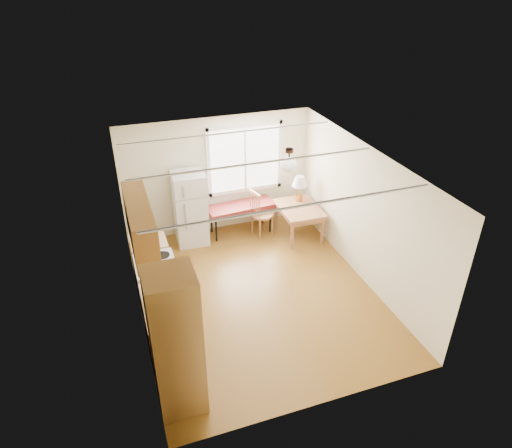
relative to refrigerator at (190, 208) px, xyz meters
name	(u,v)px	position (x,y,z in m)	size (l,w,h in m)	color
room_shell	(257,233)	(0.70, -2.12, 0.48)	(4.60, 5.60, 2.62)	brown
kitchen_run	(161,298)	(-1.01, -2.75, 0.07)	(0.65, 3.40, 2.20)	brown
window_unit	(245,159)	(1.30, 0.35, 0.78)	(1.64, 0.05, 1.51)	white
pendant_light	(289,163)	(1.40, -1.72, 1.46)	(0.26, 0.26, 0.40)	black
refrigerator	(190,208)	(0.00, 0.00, 0.00)	(0.66, 0.68, 1.55)	silver
bench	(241,208)	(1.08, 0.01, -0.18)	(1.47, 0.65, 0.66)	maroon
dining_table	(299,212)	(2.20, -0.52, -0.20)	(0.83, 1.09, 0.68)	#935B38
chair	(258,211)	(1.39, -0.24, -0.17)	(0.49, 0.48, 1.05)	#935B38
table_lamp	(300,183)	(2.32, -0.23, 0.31)	(0.33, 0.33, 0.57)	#B47D3A
coffee_maker	(160,290)	(-1.02, -2.84, 0.27)	(0.22, 0.27, 0.39)	black
kettle	(155,287)	(-1.07, -2.67, 0.23)	(0.13, 0.13, 0.24)	red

